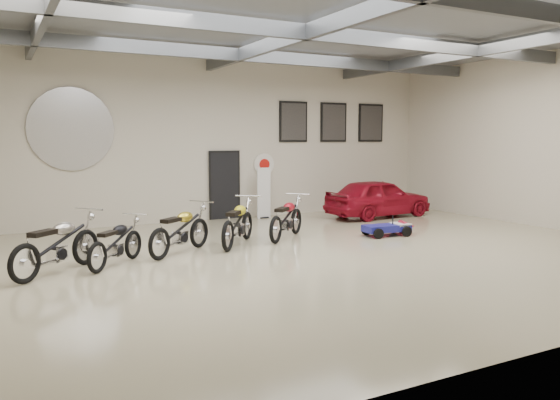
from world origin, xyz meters
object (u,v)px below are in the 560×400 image
vintage_car (378,198)px  motorcycle_silver (57,243)px  motorcycle_gold (180,229)px  go_kart (391,225)px  banner_stand (264,192)px  motorcycle_red (286,217)px  motorcycle_black (116,242)px  motorcycle_yellow (238,222)px

vintage_car → motorcycle_silver: bearing=103.5°
motorcycle_gold → go_kart: 5.61m
motorcycle_silver → go_kart: motorcycle_silver is taller
banner_stand → motorcycle_silver: size_ratio=0.76×
motorcycle_gold → motorcycle_red: bearing=-27.3°
motorcycle_black → motorcycle_gold: 1.58m
motorcycle_silver → vintage_car: (10.06, 3.22, 0.04)m
motorcycle_black → motorcycle_red: motorcycle_red is taller
vintage_car → motorcycle_yellow: bearing=106.5°
motorcycle_yellow → motorcycle_silver: bearing=143.9°
motorcycle_black → motorcycle_yellow: motorcycle_yellow is taller
motorcycle_silver → vintage_car: 10.56m
banner_stand → motorcycle_silver: bearing=-146.0°
motorcycle_silver → go_kart: 8.21m
motorcycle_yellow → vintage_car: (5.93, 2.24, 0.06)m
motorcycle_yellow → motorcycle_red: (1.44, 0.22, -0.02)m
motorcycle_gold → go_kart: size_ratio=1.40×
motorcycle_silver → vintage_car: bearing=-24.0°
go_kart → banner_stand: bearing=115.1°
banner_stand → motorcycle_gold: 5.72m
motorcycle_silver → motorcycle_yellow: bearing=-28.5°
go_kart → vintage_car: size_ratio=0.42×
motorcycle_gold → vintage_car: 7.87m
motorcycle_yellow → go_kart: bearing=-58.9°
motorcycle_silver → go_kart: size_ratio=1.47×
banner_stand → motorcycle_silver: (-6.64, -4.72, -0.27)m
motorcycle_silver → motorcycle_red: bearing=-29.6°
motorcycle_red → vintage_car: vintage_car is taller
motorcycle_black → motorcycle_gold: motorcycle_gold is taller
motorcycle_yellow → motorcycle_red: size_ratio=1.03×
motorcycle_silver → motorcycle_red: size_ratio=1.05×
motorcycle_black → motorcycle_yellow: (3.01, 0.82, 0.08)m
go_kart → motorcycle_silver: bearing=-172.3°
motorcycle_yellow → motorcycle_red: 1.45m
banner_stand → motorcycle_yellow: bearing=-125.3°
banner_stand → vintage_car: 3.74m
motorcycle_silver → motorcycle_yellow: (4.12, 0.97, -0.01)m
go_kart → motorcycle_black: bearing=-173.2°
motorcycle_silver → motorcycle_black: motorcycle_silver is taller
banner_stand → go_kart: 4.73m
motorcycle_yellow → motorcycle_red: motorcycle_yellow is taller
motorcycle_black → motorcycle_gold: (1.49, 0.52, 0.07)m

